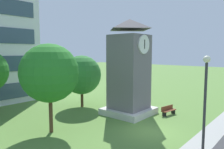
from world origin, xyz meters
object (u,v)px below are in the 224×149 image
at_px(park_bench, 168,110).
at_px(street_lamp, 205,100).
at_px(clock_tower, 129,73).
at_px(tree_streetside, 50,73).
at_px(tree_by_building, 82,75).

height_order(park_bench, street_lamp, street_lamp).
bearing_deg(clock_tower, street_lamp, -122.86).
bearing_deg(tree_streetside, tree_by_building, 30.49).
xyz_separation_m(street_lamp, tree_streetside, (-2.12, 10.60, 0.88)).
bearing_deg(street_lamp, tree_streetside, 101.33).
height_order(clock_tower, park_bench, clock_tower).
distance_m(park_bench, tree_streetside, 11.92).
relative_size(clock_tower, tree_by_building, 1.61).
distance_m(park_bench, tree_by_building, 9.94).
height_order(tree_streetside, tree_by_building, tree_streetside).
bearing_deg(tree_streetside, park_bench, -25.68).
xyz_separation_m(park_bench, tree_by_building, (-3.32, 8.83, 3.15)).
relative_size(street_lamp, tree_by_building, 1.03).
bearing_deg(street_lamp, tree_by_building, 72.35).
relative_size(park_bench, street_lamp, 0.31).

